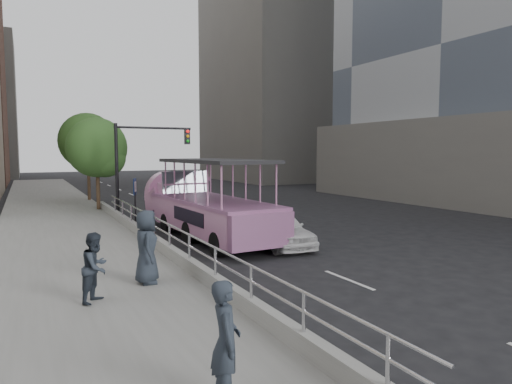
{
  "coord_description": "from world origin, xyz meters",
  "views": [
    {
      "loc": [
        -7.22,
        -12.29,
        3.69
      ],
      "look_at": [
        -0.01,
        1.93,
        2.29
      ],
      "focal_mm": 32.0,
      "sensor_mm": 36.0,
      "label": 1
    }
  ],
  "objects": [
    {
      "name": "ground",
      "position": [
        0.0,
        0.0,
        0.0
      ],
      "size": [
        160.0,
        160.0,
        0.0
      ],
      "primitive_type": "plane",
      "color": "black"
    },
    {
      "name": "sidewalk",
      "position": [
        -5.75,
        10.0,
        0.15
      ],
      "size": [
        5.5,
        80.0,
        0.3
      ],
      "primitive_type": "cube",
      "color": "gray",
      "rests_on": "ground"
    },
    {
      "name": "kerb_wall",
      "position": [
        -3.12,
        2.0,
        0.48
      ],
      "size": [
        0.24,
        30.0,
        0.36
      ],
      "primitive_type": "cube",
      "color": "#9E9E99",
      "rests_on": "sidewalk"
    },
    {
      "name": "guardrail",
      "position": [
        -3.12,
        2.0,
        1.14
      ],
      "size": [
        0.07,
        22.0,
        0.71
      ],
      "color": "silver",
      "rests_on": "kerb_wall"
    },
    {
      "name": "duck_boat",
      "position": [
        -0.37,
        6.43,
        1.26
      ],
      "size": [
        2.98,
        10.32,
        3.39
      ],
      "color": "black",
      "rests_on": "ground"
    },
    {
      "name": "car",
      "position": [
        1.52,
        3.0,
        0.7
      ],
      "size": [
        1.95,
        4.2,
        1.4
      ],
      "primitive_type": "imported",
      "rotation": [
        0.0,
        0.0,
        -0.07
      ],
      "color": "white",
      "rests_on": "ground"
    },
    {
      "name": "pedestrian_near",
      "position": [
        -4.91,
        -6.83,
        1.15
      ],
      "size": [
        0.57,
        0.71,
        1.7
      ],
      "primitive_type": "imported",
      "rotation": [
        0.0,
        0.0,
        1.27
      ],
      "color": "#252D37",
      "rests_on": "sidewalk"
    },
    {
      "name": "pedestrian_mid",
      "position": [
        -5.88,
        -1.64,
        1.1
      ],
      "size": [
        0.95,
        0.98,
        1.59
      ],
      "primitive_type": "imported",
      "rotation": [
        0.0,
        0.0,
        0.9
      ],
      "color": "#252D37",
      "rests_on": "sidewalk"
    },
    {
      "name": "pedestrian_far",
      "position": [
        -4.5,
        -0.69,
        1.25
      ],
      "size": [
        0.74,
        1.02,
        1.91
      ],
      "primitive_type": "imported",
      "rotation": [
        0.0,
        0.0,
        1.42
      ],
      "color": "#252D37",
      "rests_on": "sidewalk"
    },
    {
      "name": "parking_sign",
      "position": [
        -2.59,
        9.6,
        1.56
      ],
      "size": [
        0.25,
        0.51,
        2.45
      ],
      "color": "black",
      "rests_on": "ground"
    },
    {
      "name": "traffic_signal",
      "position": [
        -1.7,
        12.5,
        3.5
      ],
      "size": [
        4.2,
        0.32,
        5.2
      ],
      "color": "black",
      "rests_on": "ground"
    },
    {
      "name": "street_tree_near",
      "position": [
        -3.3,
        15.93,
        3.82
      ],
      "size": [
        3.52,
        3.52,
        5.72
      ],
      "color": "#3E271C",
      "rests_on": "ground"
    },
    {
      "name": "street_tree_far",
      "position": [
        -3.1,
        21.93,
        4.31
      ],
      "size": [
        3.97,
        3.97,
        6.45
      ],
      "color": "#3E271C",
      "rests_on": "ground"
    },
    {
      "name": "midrise_stone_a",
      "position": [
        26.0,
        42.0,
        16.0
      ],
      "size": [
        20.0,
        20.0,
        32.0
      ],
      "primitive_type": "cube",
      "color": "slate",
      "rests_on": "ground"
    }
  ]
}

